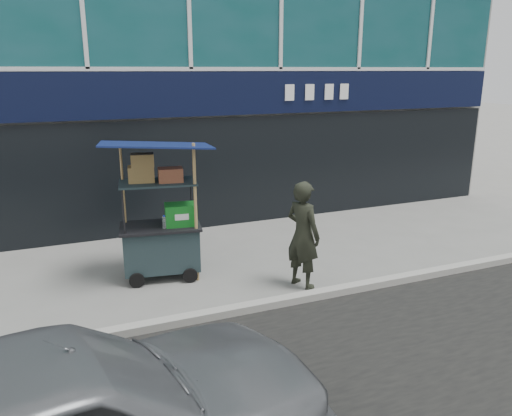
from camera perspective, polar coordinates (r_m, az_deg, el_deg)
name	(u,v)px	position (r m, az deg, el deg)	size (l,w,h in m)	color
ground	(266,301)	(7.69, 1.18, -10.62)	(80.00, 80.00, 0.00)	slate
curb	(272,303)	(7.50, 1.80, -10.83)	(80.00, 0.18, 0.12)	gray
vendor_cart	(162,230)	(8.42, -10.74, -2.51)	(1.90, 1.48, 2.34)	#182829
vendor_man	(303,235)	(7.94, 5.40, -3.06)	(0.63, 0.42, 1.74)	black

